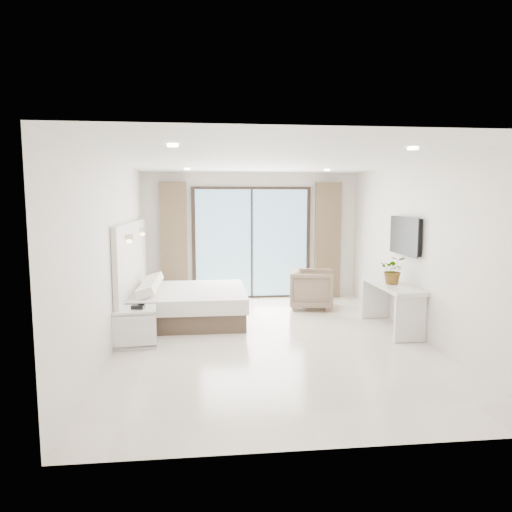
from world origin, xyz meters
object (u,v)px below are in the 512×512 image
object	(u,v)px
nightstand	(135,327)
console_desk	(391,296)
armchair	(312,287)
bed	(188,304)

from	to	relation	value
nightstand	console_desk	bearing A→B (deg)	-0.30
armchair	nightstand	bearing A→B (deg)	135.71
bed	armchair	bearing A→B (deg)	15.92
bed	console_desk	bearing A→B (deg)	-15.40
nightstand	armchair	size ratio (longest dim) A/B	0.78
console_desk	armchair	size ratio (longest dim) A/B	1.90
bed	nightstand	distance (m)	1.51
nightstand	armchair	xyz separation A→B (m)	(3.11, 2.02, 0.14)
nightstand	console_desk	world-z (taller)	console_desk
console_desk	armchair	bearing A→B (deg)	120.61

